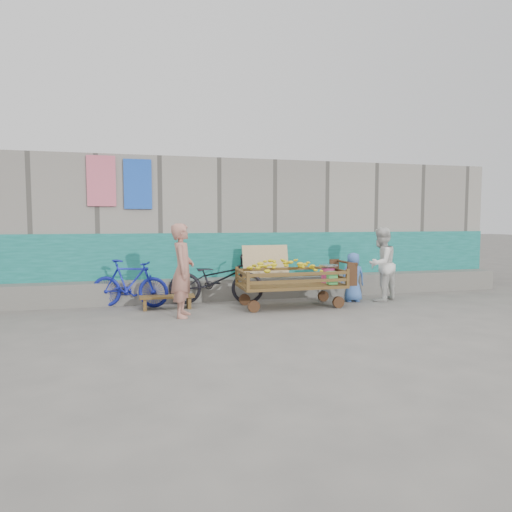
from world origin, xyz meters
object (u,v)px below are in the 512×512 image
object	(u,v)px
child	(353,277)
banana_cart	(289,274)
woman	(381,264)
bicycle_dark	(216,280)
vendor_man	(183,270)
bicycle_blue	(130,283)
bench	(167,299)

from	to	relation	value
child	banana_cart	bearing A→B (deg)	14.36
woman	child	xyz separation A→B (m)	(-0.60, 0.06, -0.26)
bicycle_dark	vendor_man	bearing A→B (deg)	157.75
bicycle_dark	bicycle_blue	world-z (taller)	bicycle_dark
bench	bicycle_dark	distance (m)	1.06
vendor_man	child	distance (m)	3.59
bench	woman	distance (m)	4.39
banana_cart	bicycle_dark	size ratio (longest dim) A/B	1.16
banana_cart	bicycle_dark	world-z (taller)	bicycle_dark
banana_cart	woman	world-z (taller)	woman
bicycle_dark	child	bearing A→B (deg)	-84.67
bicycle_blue	bicycle_dark	bearing A→B (deg)	-72.70
child	woman	bearing A→B (deg)	-179.26
vendor_man	bench	bearing A→B (deg)	29.23
bicycle_blue	banana_cart	bearing A→B (deg)	-82.93
vendor_man	bicycle_dark	size ratio (longest dim) A/B	0.86
vendor_man	child	bearing A→B (deg)	-67.06
bench	child	world-z (taller)	child
woman	bicycle_dark	xyz separation A→B (m)	(-3.36, 0.48, -0.27)
woman	bicycle_blue	distance (m)	5.07
bench	bicycle_blue	bearing A→B (deg)	151.90
vendor_man	woman	xyz separation A→B (m)	(4.13, 0.56, -0.04)
bench	vendor_man	xyz separation A→B (m)	(0.23, -0.78, 0.62)
bicycle_dark	bicycle_blue	size ratio (longest dim) A/B	1.23
woman	bicycle_dark	bearing A→B (deg)	-37.53
woman	banana_cart	bearing A→B (deg)	-25.28
woman	child	size ratio (longest dim) A/B	1.51
bench	child	bearing A→B (deg)	-2.52
banana_cart	vendor_man	size ratio (longest dim) A/B	1.35
banana_cart	bicycle_blue	size ratio (longest dim) A/B	1.43
bicycle_dark	bicycle_blue	distance (m)	1.67
vendor_man	woman	bearing A→B (deg)	-69.26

